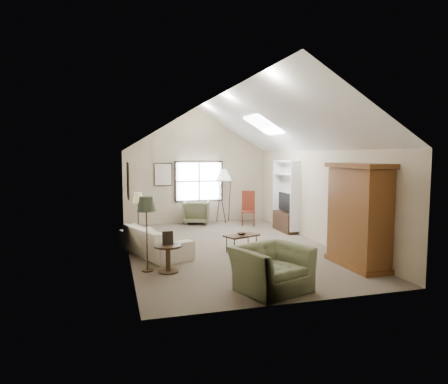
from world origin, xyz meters
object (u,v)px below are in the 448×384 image
object	(u,v)px
side_table	(168,259)
side_chair	(248,208)
sofa	(155,240)
coffee_table	(242,243)
armchair_far	(196,212)
armoire	(358,215)
armchair_near	(271,269)

from	to	relation	value
side_table	side_chair	world-z (taller)	side_chair
sofa	coffee_table	bearing A→B (deg)	-120.80
armchair_far	coffee_table	size ratio (longest dim) A/B	1.06
armoire	armchair_near	bearing A→B (deg)	-158.80
armoire	armchair_near	world-z (taller)	armoire
armchair_far	side_chair	xyz separation A→B (m)	(1.61, -0.82, 0.18)
armchair_near	armoire	bearing A→B (deg)	2.26
armoire	side_chair	xyz separation A→B (m)	(-0.62, 5.28, -0.52)
armchair_near	side_table	distance (m)	2.25
sofa	side_chair	xyz separation A→B (m)	(3.45, 3.03, 0.25)
sofa	coffee_table	size ratio (longest dim) A/B	2.74
side_table	armchair_far	bearing A→B (deg)	72.28
coffee_table	side_table	xyz separation A→B (m)	(-1.99, -1.24, 0.07)
armchair_near	coffee_table	size ratio (longest dim) A/B	1.46
armoire	side_chair	bearing A→B (deg)	96.73
armchair_far	armchair_near	bearing A→B (deg)	106.33
armchair_far	side_table	distance (m)	5.72
side_chair	armoire	bearing A→B (deg)	-63.94
armoire	armchair_near	size ratio (longest dim) A/B	1.82
armchair_near	side_table	size ratio (longest dim) A/B	2.13
armoire	armchair_far	distance (m)	6.53
armchair_far	sofa	bearing A→B (deg)	81.88
coffee_table	side_table	world-z (taller)	side_table
armchair_near	armchair_far	bearing A→B (deg)	69.92
armchair_near	side_chair	size ratio (longest dim) A/B	1.04
armchair_far	side_chair	bearing A→B (deg)	170.57
side_chair	sofa	bearing A→B (deg)	-119.39
armoire	side_table	size ratio (longest dim) A/B	3.89
armchair_near	side_chair	distance (m)	6.45
sofa	side_chair	world-z (taller)	side_chair
armoire	side_table	world-z (taller)	armoire
side_table	side_chair	bearing A→B (deg)	54.11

